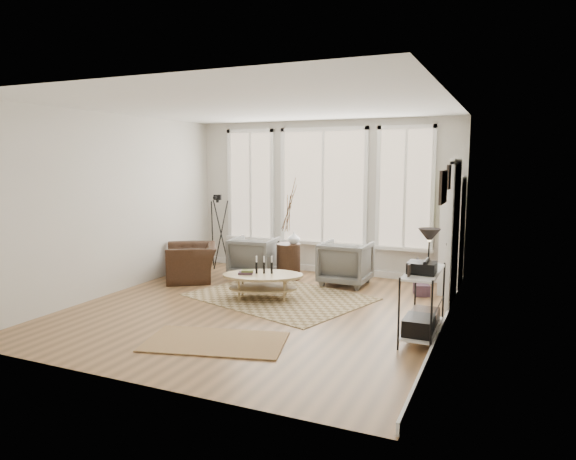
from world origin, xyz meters
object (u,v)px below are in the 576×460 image
at_px(armchair_right, 346,263).
at_px(bookcase, 452,234).
at_px(low_shelf, 423,297).
at_px(accent_chair, 192,262).
at_px(side_table, 288,231).
at_px(coffee_table, 262,280).
at_px(armchair_left, 254,257).

bearing_deg(armchair_right, bookcase, -169.79).
height_order(low_shelf, accent_chair, low_shelf).
bearing_deg(side_table, accent_chair, -153.87).
xyz_separation_m(bookcase, coffee_table, (-2.63, -1.72, -0.65)).
height_order(bookcase, low_shelf, bookcase).
distance_m(low_shelf, accent_chair, 4.56).
distance_m(bookcase, low_shelf, 2.56).
height_order(armchair_right, side_table, side_table).
bearing_deg(side_table, low_shelf, -38.85).
xyz_separation_m(coffee_table, armchair_right, (0.91, 1.43, 0.07)).
relative_size(bookcase, armchair_right, 2.47).
relative_size(coffee_table, armchair_right, 1.74).
distance_m(low_shelf, coffee_table, 2.71).
height_order(armchair_right, accent_chair, armchair_right).
bearing_deg(side_table, armchair_right, 1.12).
distance_m(bookcase, accent_chair, 4.55).
height_order(bookcase, armchair_left, bookcase).
bearing_deg(side_table, armchair_left, -177.11).
distance_m(bookcase, armchair_right, 1.84).
distance_m(side_table, accent_chair, 1.84).
height_order(coffee_table, armchair_left, armchair_left).
relative_size(armchair_right, accent_chair, 0.84).
bearing_deg(armchair_left, accent_chair, 33.64).
bearing_deg(bookcase, coffee_table, -146.86).
relative_size(bookcase, side_table, 1.13).
distance_m(bookcase, armchair_left, 3.56).
xyz_separation_m(armchair_right, side_table, (-1.08, -0.02, 0.50)).
distance_m(bookcase, side_table, 2.82).
bearing_deg(armchair_left, low_shelf, 141.50).
xyz_separation_m(coffee_table, armchair_left, (-0.86, 1.38, 0.06)).
bearing_deg(coffee_table, side_table, 96.95).
bearing_deg(coffee_table, armchair_right, 57.73).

